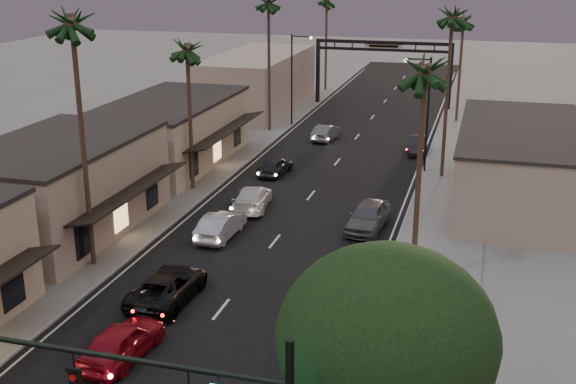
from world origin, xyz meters
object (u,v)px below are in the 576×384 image
Objects in this scene: arch at (383,57)px; palm_ra at (425,64)px; corner_tree at (389,347)px; oncoming_silver at (221,225)px; curbside_black at (350,308)px; palm_lb at (71,16)px; oncoming_pickup at (168,286)px; streetlight_left at (294,72)px; palm_rc at (464,17)px; streetlight_right at (425,105)px; oncoming_red at (122,342)px; palm_rb at (453,11)px; palm_lc at (187,44)px.

palm_ra is (8.60, -46.00, 5.91)m from arch.
corner_tree is 17.45m from palm_ra.
oncoming_silver reaches higher than curbside_black.
palm_ra is at bearing 93.03° from corner_tree.
arch is at bearing 98.62° from corner_tree.
palm_lb is 14.15m from oncoming_pickup.
streetlight_left is 36.93m from palm_lb.
palm_rc is (17.20, 42.00, -2.92)m from palm_lb.
streetlight_right reaches higher than oncoming_red.
corner_tree is at bearing 137.20° from oncoming_pickup.
oncoming_red is at bearing 95.44° from oncoming_silver.
palm_rb reaches higher than streetlight_right.
palm_rc is (-0.88, 56.55, 4.49)m from corner_tree.
arch is 3.23× the size of oncoming_red.
streetlight_left is at bearing 85.63° from palm_lc.
streetlight_left is at bearing 87.33° from palm_lb.
oncoming_pickup is at bearing -110.75° from streetlight_right.
palm_lc is at bearing 122.34° from corner_tree.
oncoming_silver is at bearing -126.41° from palm_rb.
palm_lb is at bearing -90.00° from palm_lc.
oncoming_pickup is (-11.45, -44.79, -9.71)m from palm_rc.
streetlight_right reaches higher than curbside_black.
palm_rb is (1.68, -1.00, 7.09)m from streetlight_right.
corner_tree is 0.98× the size of streetlight_left.
palm_lc is (-18.08, 28.55, 4.49)m from corner_tree.
palm_rc is (0.00, 20.00, -1.95)m from palm_rb.
oncoming_red reaches higher than curbside_black.
palm_lb reaches higher than palm_lc.
curbside_black is at bearing -71.23° from streetlight_left.
palm_ra is (-0.88, 16.55, 5.46)m from corner_tree.
oncoming_pickup is 1.18× the size of oncoming_silver.
streetlight_right is 32.97m from oncoming_red.
palm_ra is 11.88m from curbside_black.
streetlight_right is 1.93× the size of oncoming_silver.
palm_lb is 1.07× the size of palm_rb.
palm_rb reaches higher than streetlight_left.
palm_rb is at bearing -71.70° from arch.
corner_tree is 1.87× the size of oncoming_red.
streetlight_left reaches higher than curbside_black.
palm_lc is 19.07m from palm_rb.
palm_ra reaches higher than oncoming_pickup.
curbside_black is (6.20, -50.60, -4.77)m from arch.
oncoming_red is at bearing -136.98° from palm_ra.
palm_ra is (17.20, 2.00, -1.94)m from palm_lb.
oncoming_red is (-9.34, -31.29, -4.53)m from streetlight_right.
arch is at bearing 79.84° from palm_lb.
oncoming_silver is (-10.26, -17.19, -4.56)m from streetlight_right.
oncoming_pickup is at bearing -114.79° from palm_rb.
streetlight_right is 26.02m from curbside_black.
corner_tree reaches higher than oncoming_pickup.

